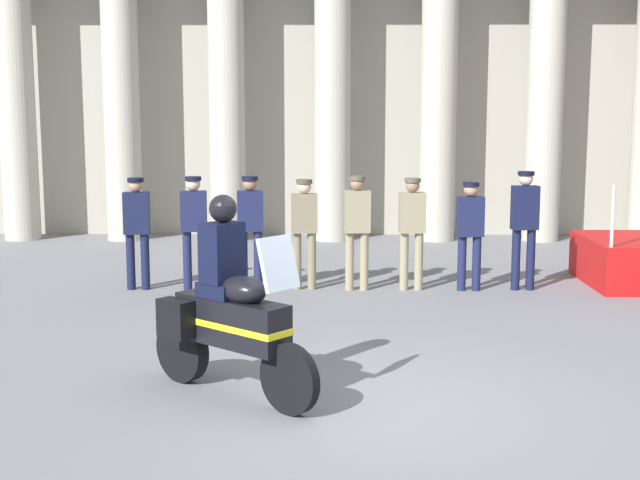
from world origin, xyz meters
TOP-DOWN VIEW (x-y plane):
  - ground_plane at (0.00, 0.00)m, footprint 28.00×28.00m
  - colonnade_backdrop at (-0.47, 10.92)m, footprint 16.98×1.59m
  - officer_in_row_0 at (-3.38, 5.19)m, footprint 0.40×0.26m
  - officer_in_row_1 at (-2.51, 5.07)m, footprint 0.40×0.26m
  - officer_in_row_2 at (-1.67, 5.10)m, footprint 0.40×0.26m
  - officer_in_row_3 at (-0.88, 5.24)m, footprint 0.40×0.26m
  - officer_in_row_4 at (-0.09, 5.19)m, footprint 0.40×0.26m
  - officer_in_row_5 at (0.73, 5.22)m, footprint 0.40×0.26m
  - officer_in_row_6 at (1.59, 5.19)m, footprint 0.40×0.26m
  - officer_in_row_7 at (2.41, 5.24)m, footprint 0.40×0.26m
  - motorcycle_with_rider at (-1.44, 0.28)m, footprint 1.68×1.44m

SIDE VIEW (x-z plane):
  - ground_plane at x=0.00m, z-range 0.00..0.00m
  - motorcycle_with_rider at x=-1.44m, z-range -0.16..1.74m
  - officer_in_row_6 at x=1.59m, z-range 0.15..1.77m
  - officer_in_row_3 at x=-0.88m, z-range 0.15..1.81m
  - officer_in_row_0 at x=-3.38m, z-range 0.15..1.84m
  - officer_in_row_5 at x=0.73m, z-range 0.15..1.84m
  - officer_in_row_4 at x=-0.09m, z-range 0.16..1.87m
  - officer_in_row_1 at x=-2.51m, z-range 0.16..1.87m
  - officer_in_row_2 at x=-1.67m, z-range 0.16..1.88m
  - officer_in_row_7 at x=2.41m, z-range 0.16..1.95m
  - colonnade_backdrop at x=-0.47m, z-range 0.17..6.83m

